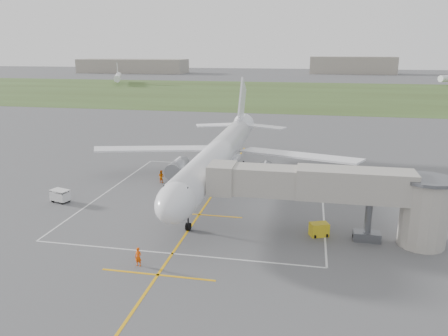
% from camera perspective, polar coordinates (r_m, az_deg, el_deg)
% --- Properties ---
extents(ground, '(700.00, 700.00, 0.00)m').
position_cam_1_polar(ground, '(59.43, -0.89, -2.62)').
color(ground, '#4E4E50').
rests_on(ground, ground).
extents(grass_strip, '(700.00, 120.00, 0.02)m').
position_cam_1_polar(grass_strip, '(186.53, 7.59, 9.67)').
color(grass_strip, '#3A4B21').
rests_on(grass_strip, ground).
extents(apron_markings, '(28.20, 60.00, 0.01)m').
position_cam_1_polar(apron_markings, '(54.07, -2.18, -4.49)').
color(apron_markings, '#EEA70E').
rests_on(apron_markings, ground).
extents(airliner, '(38.93, 46.75, 13.52)m').
position_cam_1_polar(airliner, '(58.93, -0.75, 1.66)').
color(airliner, white).
rests_on(airliner, ground).
extents(jet_bridge, '(23.40, 5.00, 7.20)m').
position_cam_1_polar(jet_bridge, '(44.10, 15.66, -3.24)').
color(jet_bridge, '#ACA79B').
rests_on(jet_bridge, ground).
extents(gpu_unit, '(2.12, 1.80, 1.36)m').
position_cam_1_polar(gpu_unit, '(45.61, 12.31, -7.86)').
color(gpu_unit, gold).
rests_on(gpu_unit, ground).
extents(baggage_cart, '(2.58, 1.98, 1.58)m').
position_cam_1_polar(baggage_cart, '(57.52, -20.60, -3.42)').
color(baggage_cart, silver).
rests_on(baggage_cart, ground).
extents(ramp_worker_nose, '(0.67, 0.48, 1.71)m').
position_cam_1_polar(ramp_worker_nose, '(39.48, -11.14, -11.33)').
color(ramp_worker_nose, '#E74C07').
rests_on(ramp_worker_nose, ground).
extents(ramp_worker_wing, '(1.06, 0.95, 1.80)m').
position_cam_1_polar(ramp_worker_wing, '(62.18, -8.20, -1.09)').
color(ramp_worker_wing, orange).
rests_on(ramp_worker_wing, ground).
extents(distant_hangars, '(345.00, 49.00, 12.00)m').
position_cam_1_polar(distant_hangars, '(321.92, 6.35, 13.02)').
color(distant_hangars, gray).
rests_on(distant_hangars, ground).
extents(distant_aircraft, '(195.69, 55.19, 8.85)m').
position_cam_1_polar(distant_aircraft, '(232.56, 8.27, 11.66)').
color(distant_aircraft, white).
rests_on(distant_aircraft, ground).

